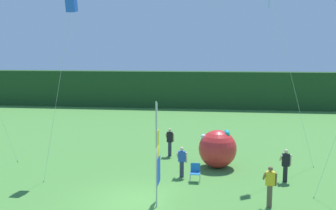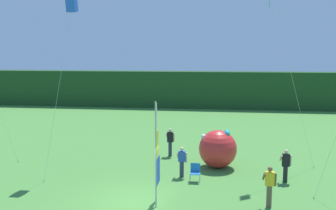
# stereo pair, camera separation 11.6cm
# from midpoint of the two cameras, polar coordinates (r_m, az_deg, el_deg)

# --- Properties ---
(ground_plane) EXTENTS (120.00, 120.00, 0.00)m
(ground_plane) POSITION_cam_midpoint_polar(r_m,az_deg,el_deg) (17.01, -5.11, -14.12)
(ground_plane) COLOR #478438
(distant_treeline) EXTENTS (80.00, 2.40, 4.23)m
(distant_treeline) POSITION_cam_midpoint_polar(r_m,az_deg,el_deg) (44.49, 2.86, 2.34)
(distant_treeline) COLOR #1E421E
(distant_treeline) RESTS_ON ground
(banner_flag) EXTENTS (0.06, 1.03, 4.42)m
(banner_flag) POSITION_cam_midpoint_polar(r_m,az_deg,el_deg) (15.96, -1.80, -7.56)
(banner_flag) COLOR #B7B7BC
(banner_flag) RESTS_ON ground
(person_near_banner) EXTENTS (0.55, 0.48, 1.58)m
(person_near_banner) POSITION_cam_midpoint_polar(r_m,az_deg,el_deg) (19.72, 1.90, -8.40)
(person_near_banner) COLOR #2D334C
(person_near_banner) RESTS_ON ground
(person_mid_field) EXTENTS (0.55, 0.48, 1.75)m
(person_mid_field) POSITION_cam_midpoint_polar(r_m,az_deg,el_deg) (23.56, 0.12, -5.47)
(person_mid_field) COLOR #2D334C
(person_mid_field) RESTS_ON ground
(person_far_left) EXTENTS (0.55, 0.48, 1.74)m
(person_far_left) POSITION_cam_midpoint_polar(r_m,az_deg,el_deg) (16.53, 14.83, -11.58)
(person_far_left) COLOR brown
(person_far_left) RESTS_ON ground
(person_far_right) EXTENTS (0.55, 0.48, 1.66)m
(person_far_right) POSITION_cam_midpoint_polar(r_m,az_deg,el_deg) (19.83, 17.05, -8.53)
(person_far_right) COLOR black
(person_far_right) RESTS_ON ground
(inflatable_balloon) EXTENTS (2.11, 2.11, 2.14)m
(inflatable_balloon) POSITION_cam_midpoint_polar(r_m,az_deg,el_deg) (21.43, 7.29, -6.53)
(inflatable_balloon) COLOR red
(inflatable_balloon) RESTS_ON ground
(folding_chair) EXTENTS (0.51, 0.51, 0.89)m
(folding_chair) POSITION_cam_midpoint_polar(r_m,az_deg,el_deg) (19.23, 3.93, -9.86)
(folding_chair) COLOR #BCBCC1
(folding_chair) RESTS_ON ground
(kite_blue_box_0) EXTENTS (1.07, 2.70, 9.25)m
(kite_blue_box_0) POSITION_cam_midpoint_polar(r_m,az_deg,el_deg) (21.15, -14.45, 14.25)
(kite_blue_box_0) COLOR brown
(kite_blue_box_0) RESTS_ON ground
(kite_green_diamond_3) EXTENTS (3.00, 0.79, 10.09)m
(kite_green_diamond_3) POSITION_cam_midpoint_polar(r_m,az_deg,el_deg) (21.28, 15.38, 14.48)
(kite_green_diamond_3) COLOR brown
(kite_green_diamond_3) RESTS_ON ground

